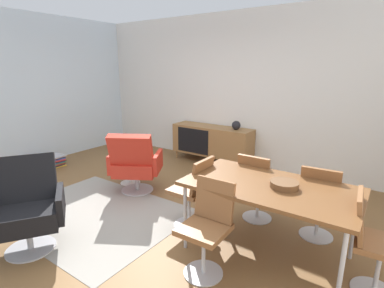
% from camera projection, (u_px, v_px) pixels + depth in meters
% --- Properties ---
extents(ground_plane, '(8.32, 8.32, 0.00)m').
position_uv_depth(ground_plane, '(142.00, 213.00, 3.79)').
color(ground_plane, brown).
extents(wall_back, '(6.80, 0.12, 2.80)m').
position_uv_depth(wall_back, '(237.00, 90.00, 5.49)').
color(wall_back, white).
rests_on(wall_back, ground_plane).
extents(wall_window_left, '(0.12, 5.60, 2.80)m').
position_uv_depth(wall_window_left, '(8.00, 92.00, 5.20)').
color(wall_window_left, silver).
rests_on(wall_window_left, ground_plane).
extents(sideboard, '(1.60, 0.45, 0.72)m').
position_uv_depth(sideboard, '(212.00, 141.00, 5.69)').
color(sideboard, olive).
rests_on(sideboard, ground_plane).
extents(vase_cobalt, '(0.16, 0.16, 0.16)m').
position_uv_depth(vase_cobalt, '(236.00, 125.00, 5.32)').
color(vase_cobalt, black).
rests_on(vase_cobalt, sideboard).
extents(dining_table, '(1.60, 0.90, 0.74)m').
position_uv_depth(dining_table, '(270.00, 189.00, 2.80)').
color(dining_table, brown).
rests_on(dining_table, ground_plane).
extents(wooden_bowl_on_table, '(0.26, 0.26, 0.06)m').
position_uv_depth(wooden_bowl_on_table, '(284.00, 185.00, 2.72)').
color(wooden_bowl_on_table, brown).
rests_on(wooden_bowl_on_table, dining_table).
extents(dining_chair_front_left, '(0.41, 0.43, 0.86)m').
position_uv_depth(dining_chair_front_left, '(207.00, 224.00, 2.61)').
color(dining_chair_front_left, brown).
rests_on(dining_chair_front_left, ground_plane).
extents(dining_chair_far_end, '(0.45, 0.43, 0.86)m').
position_uv_depth(dining_chair_far_end, '(374.00, 241.00, 2.37)').
color(dining_chair_far_end, brown).
rests_on(dining_chair_far_end, ground_plane).
extents(dining_chair_back_right, '(0.43, 0.45, 0.86)m').
position_uv_depth(dining_chair_back_right, '(319.00, 199.00, 3.11)').
color(dining_chair_back_right, brown).
rests_on(dining_chair_back_right, ground_plane).
extents(dining_chair_back_left, '(0.40, 0.43, 0.86)m').
position_uv_depth(dining_chair_back_left, '(257.00, 184.00, 3.50)').
color(dining_chair_back_left, brown).
rests_on(dining_chair_back_left, ground_plane).
extents(dining_chair_near_window, '(0.42, 0.40, 0.86)m').
position_uv_depth(dining_chair_near_window, '(193.00, 190.00, 3.35)').
color(dining_chair_near_window, brown).
rests_on(dining_chair_near_window, ground_plane).
extents(lounge_chair_red, '(0.89, 0.87, 0.95)m').
position_uv_depth(lounge_chair_red, '(135.00, 163.00, 4.30)').
color(lounge_chair_red, red).
rests_on(lounge_chair_red, ground_plane).
extents(armchair_black_shell, '(0.89, 0.90, 0.95)m').
position_uv_depth(armchair_black_shell, '(26.00, 205.00, 2.98)').
color(armchair_black_shell, black).
rests_on(armchair_black_shell, ground_plane).
extents(side_table_round, '(0.44, 0.44, 0.52)m').
position_uv_depth(side_table_round, '(129.00, 164.00, 4.70)').
color(side_table_round, white).
rests_on(side_table_round, ground_plane).
extents(fruit_bowl, '(0.20, 0.20, 0.11)m').
position_uv_depth(fruit_bowl, '(129.00, 150.00, 4.64)').
color(fruit_bowl, '#262628').
rests_on(fruit_bowl, side_table_round).
extents(magazine_stack, '(0.34, 0.40, 0.20)m').
position_uv_depth(magazine_stack, '(53.00, 161.00, 5.52)').
color(magazine_stack, gold).
rests_on(magazine_stack, ground_plane).
extents(area_rug, '(2.20, 1.70, 0.01)m').
position_uv_depth(area_rug, '(95.00, 214.00, 3.76)').
color(area_rug, gray).
rests_on(area_rug, ground_plane).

